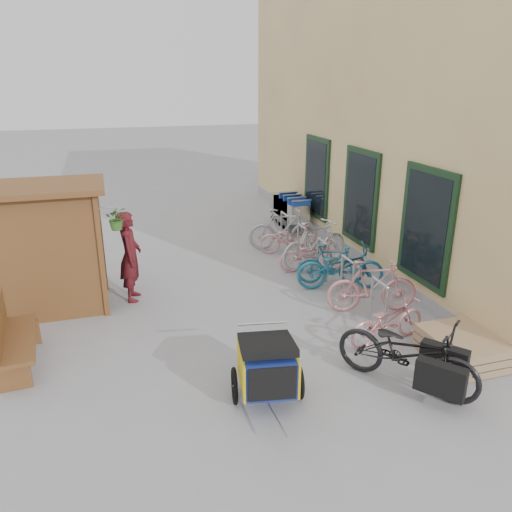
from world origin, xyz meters
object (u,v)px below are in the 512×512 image
object	(u,v)px
cargo_bike	(409,354)
bike_1	(372,286)
shopping_carts	(289,207)
child_trailer	(267,365)
pallet_stack	(463,347)
bike_5	(315,244)
kiosk	(43,231)
bike_3	(331,264)
bike_6	(290,238)
bench	(11,336)
person_kiosk	(130,256)
bike_4	(312,254)
bike_7	(283,229)
bike_2	(341,267)
bike_0	(387,321)

from	to	relation	value
cargo_bike	bike_1	size ratio (longest dim) A/B	1.21
shopping_carts	cargo_bike	xyz separation A→B (m)	(-1.26, -8.12, -0.07)
child_trailer	shopping_carts	bearing A→B (deg)	77.12
pallet_stack	bike_5	world-z (taller)	bike_5
pallet_stack	bike_5	size ratio (longest dim) A/B	0.65
kiosk	bike_3	distance (m)	5.75
pallet_stack	shopping_carts	bearing A→B (deg)	90.00
pallet_stack	bike_1	size ratio (longest dim) A/B	0.70
cargo_bike	bike_6	world-z (taller)	cargo_bike
shopping_carts	bike_6	bearing A→B (deg)	-109.78
kiosk	bench	distance (m)	2.32
kiosk	bike_6	bearing A→B (deg)	16.67
child_trailer	bike_3	size ratio (longest dim) A/B	1.13
kiosk	shopping_carts	bearing A→B (deg)	31.66
person_kiosk	bike_4	distance (m)	4.07
bike_7	person_kiosk	bearing A→B (deg)	128.24
bike_6	bike_7	world-z (taller)	bike_7
bike_2	bike_5	world-z (taller)	bike_5
bike_6	bike_3	bearing A→B (deg)	-159.46
child_trailer	bike_4	bearing A→B (deg)	69.58
cargo_bike	person_kiosk	world-z (taller)	person_kiosk
bike_3	bike_6	world-z (taller)	bike_3
bike_3	bike_6	distance (m)	2.09
bike_2	bike_3	size ratio (longest dim) A/B	1.24
kiosk	cargo_bike	size ratio (longest dim) A/B	1.20
bike_6	kiosk	bearing A→B (deg)	123.22
bench	bike_3	xyz separation A→B (m)	(6.03, 1.60, -0.08)
child_trailer	bike_0	xyz separation A→B (m)	(2.40, 0.90, -0.13)
bike_4	pallet_stack	bearing A→B (deg)	-162.31
bike_1	cargo_bike	bearing A→B (deg)	176.30
pallet_stack	bike_0	world-z (taller)	bike_0
bike_4	bike_0	bearing A→B (deg)	-174.10
bike_1	kiosk	bearing A→B (deg)	85.48
kiosk	shopping_carts	distance (m)	7.43
bike_4	bike_2	bearing A→B (deg)	-164.16
kiosk	bike_4	size ratio (longest dim) A/B	1.63
cargo_bike	person_kiosk	xyz separation A→B (m)	(-3.52, 4.24, 0.37)
shopping_carts	bench	bearing A→B (deg)	-138.49
kiosk	pallet_stack	size ratio (longest dim) A/B	2.08
bike_5	bench	bearing A→B (deg)	97.38
child_trailer	bike_5	size ratio (longest dim) A/B	0.89
child_trailer	bike_1	distance (m)	3.40
kiosk	bike_6	world-z (taller)	kiosk
person_kiosk	kiosk	bearing A→B (deg)	98.65
bench	bike_2	world-z (taller)	bench
bike_0	person_kiosk	bearing A→B (deg)	41.31
kiosk	bike_0	world-z (taller)	kiosk
bike_0	bike_1	size ratio (longest dim) A/B	0.88
shopping_carts	bike_7	bearing A→B (deg)	-114.66
bike_5	bike_6	world-z (taller)	bike_5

